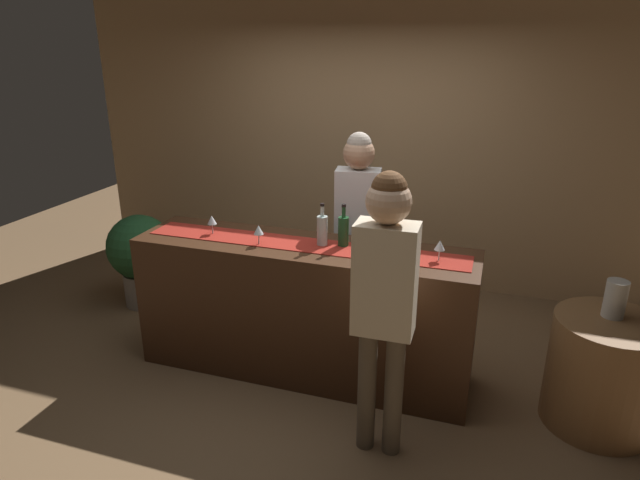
{
  "coord_description": "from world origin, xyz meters",
  "views": [
    {
      "loc": [
        1.24,
        -3.35,
        2.36
      ],
      "look_at": [
        0.13,
        0.0,
        1.06
      ],
      "focal_mm": 30.74,
      "sensor_mm": 36.0,
      "label": 1
    }
  ],
  "objects": [
    {
      "name": "ground_plane",
      "position": [
        0.0,
        0.0,
        0.0
      ],
      "size": [
        10.0,
        10.0,
        0.0
      ],
      "primitive_type": "plane",
      "color": "brown"
    },
    {
      "name": "back_wall",
      "position": [
        0.0,
        1.9,
        1.45
      ],
      "size": [
        6.0,
        0.12,
        2.9
      ],
      "primitive_type": "cube",
      "color": "tan",
      "rests_on": "ground"
    },
    {
      "name": "bar_counter",
      "position": [
        0.0,
        0.0,
        0.5
      ],
      "size": [
        2.43,
        0.6,
        1.01
      ],
      "primitive_type": "cube",
      "color": "#3D2314",
      "rests_on": "ground"
    },
    {
      "name": "counter_runner_cloth",
      "position": [
        0.0,
        0.0,
        1.01
      ],
      "size": [
        2.31,
        0.28,
        0.01
      ],
      "primitive_type": "cube",
      "color": "maroon",
      "rests_on": "bar_counter"
    },
    {
      "name": "wine_bottle_clear",
      "position": [
        0.13,
        0.03,
        1.12
      ],
      "size": [
        0.07,
        0.07,
        0.3
      ],
      "color": "#B2C6C1",
      "rests_on": "bar_counter"
    },
    {
      "name": "wine_bottle_green",
      "position": [
        0.27,
        0.06,
        1.12
      ],
      "size": [
        0.07,
        0.07,
        0.3
      ],
      "color": "#194723",
      "rests_on": "bar_counter"
    },
    {
      "name": "wine_glass_near_customer",
      "position": [
        0.94,
        -0.01,
        1.11
      ],
      "size": [
        0.07,
        0.07,
        0.14
      ],
      "color": "silver",
      "rests_on": "bar_counter"
    },
    {
      "name": "wine_glass_mid_counter",
      "position": [
        -0.29,
        -0.1,
        1.11
      ],
      "size": [
        0.07,
        0.07,
        0.14
      ],
      "color": "silver",
      "rests_on": "bar_counter"
    },
    {
      "name": "wine_glass_far_end",
      "position": [
        -0.71,
        0.0,
        1.11
      ],
      "size": [
        0.07,
        0.07,
        0.14
      ],
      "color": "silver",
      "rests_on": "bar_counter"
    },
    {
      "name": "bartender",
      "position": [
        0.24,
        0.58,
        1.07
      ],
      "size": [
        0.37,
        0.25,
        1.72
      ],
      "rotation": [
        0.0,
        0.0,
        3.3
      ],
      "color": "#26262B",
      "rests_on": "ground"
    },
    {
      "name": "customer_sipping",
      "position": [
        0.72,
        -0.66,
        1.08
      ],
      "size": [
        0.34,
        0.24,
        1.73
      ],
      "rotation": [
        0.0,
        0.0,
        0.02
      ],
      "color": "brown",
      "rests_on": "ground"
    },
    {
      "name": "round_side_table",
      "position": [
        2.01,
        0.03,
        0.37
      ],
      "size": [
        0.68,
        0.68,
        0.74
      ],
      "primitive_type": "cylinder",
      "color": "brown",
      "rests_on": "ground"
    },
    {
      "name": "vase_on_side_table",
      "position": [
        2.01,
        0.09,
        0.86
      ],
      "size": [
        0.13,
        0.13,
        0.24
      ],
      "primitive_type": "cylinder",
      "color": "#B7B2A8",
      "rests_on": "round_side_table"
    },
    {
      "name": "potted_plant_tall",
      "position": [
        -1.8,
        0.57,
        0.5
      ],
      "size": [
        0.59,
        0.59,
        0.87
      ],
      "color": "#9E9389",
      "rests_on": "ground"
    }
  ]
}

